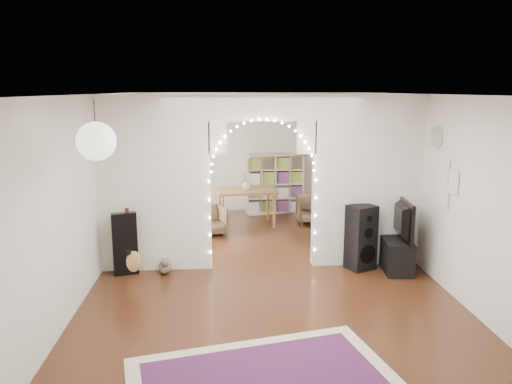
{
  "coord_description": "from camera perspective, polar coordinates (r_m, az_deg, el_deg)",
  "views": [
    {
      "loc": [
        -0.64,
        -7.58,
        2.77
      ],
      "look_at": [
        -0.08,
        0.3,
        1.14
      ],
      "focal_mm": 35.0,
      "sensor_mm": 36.0,
      "label": 1
    }
  ],
  "objects": [
    {
      "name": "guitar_case",
      "position": [
        7.81,
        -14.75,
        -5.76
      ],
      "size": [
        0.39,
        0.22,
        0.96
      ],
      "primitive_type": "cube",
      "rotation": [
        0.0,
        0.0,
        0.28
      ],
      "color": "black",
      "rests_on": "floor"
    },
    {
      "name": "floor_speaker",
      "position": [
        7.96,
        11.91,
        -5.11
      ],
      "size": [
        0.5,
        0.47,
        1.02
      ],
      "rotation": [
        0.0,
        0.0,
        0.43
      ],
      "color": "black",
      "rests_on": "floor"
    },
    {
      "name": "acoustic_guitar",
      "position": [
        7.83,
        -14.31,
        -6.45
      ],
      "size": [
        0.37,
        0.22,
        0.88
      ],
      "rotation": [
        0.0,
        0.0,
        -0.31
      ],
      "color": "tan",
      "rests_on": "floor"
    },
    {
      "name": "window",
      "position": [
        9.64,
        -15.03,
        3.69
      ],
      "size": [
        0.04,
        1.2,
        1.4
      ],
      "primitive_type": "cube",
      "color": "white",
      "rests_on": "wall_left"
    },
    {
      "name": "bookcase",
      "position": [
        11.34,
        2.18,
        0.99
      ],
      "size": [
        1.35,
        0.62,
        1.35
      ],
      "primitive_type": "cube",
      "rotation": [
        0.0,
        0.0,
        0.23
      ],
      "color": "beige",
      "rests_on": "floor"
    },
    {
      "name": "tv",
      "position": [
        8.05,
        15.73,
        -2.88
      ],
      "size": [
        0.25,
        1.08,
        0.62
      ],
      "primitive_type": "imported",
      "rotation": [
        0.0,
        0.0,
        1.47
      ],
      "color": "black",
      "rests_on": "media_console"
    },
    {
      "name": "paper_lantern",
      "position": [
        5.35,
        -17.79,
        5.55
      ],
      "size": [
        0.4,
        0.4,
        0.4
      ],
      "primitive_type": "sphere",
      "color": "white",
      "rests_on": "ceiling"
    },
    {
      "name": "wall_clock",
      "position": [
        7.67,
        20.03,
        5.95
      ],
      "size": [
        0.03,
        0.31,
        0.31
      ],
      "primitive_type": "cylinder",
      "rotation": [
        0.0,
        1.57,
        0.0
      ],
      "color": "white",
      "rests_on": "wall_right"
    },
    {
      "name": "wall_back",
      "position": [
        11.43,
        -0.85,
        4.52
      ],
      "size": [
        5.0,
        0.02,
        2.7
      ],
      "primitive_type": "cube",
      "color": "silver",
      "rests_on": "floor"
    },
    {
      "name": "flower_vase",
      "position": [
        10.23,
        -1.13,
        0.83
      ],
      "size": [
        0.2,
        0.2,
        0.19
      ],
      "primitive_type": "imported",
      "rotation": [
        0.0,
        0.0,
        0.09
      ],
      "color": "white",
      "rests_on": "dining_table"
    },
    {
      "name": "floor",
      "position": [
        8.09,
        0.69,
        -8.36
      ],
      "size": [
        7.5,
        7.5,
        0.0
      ],
      "primitive_type": "plane",
      "color": "black",
      "rests_on": "ground"
    },
    {
      "name": "wall_left",
      "position": [
        7.93,
        -17.59,
        0.8
      ],
      "size": [
        0.02,
        7.5,
        2.7
      ],
      "primitive_type": "cube",
      "color": "silver",
      "rests_on": "floor"
    },
    {
      "name": "media_console",
      "position": [
        8.21,
        15.51,
        -6.66
      ],
      "size": [
        0.5,
        1.04,
        0.5
      ],
      "primitive_type": "cube",
      "rotation": [
        0.0,
        0.0,
        -0.1
      ],
      "color": "black",
      "rests_on": "floor"
    },
    {
      "name": "fairy_lights",
      "position": [
        7.57,
        0.8,
        2.39
      ],
      "size": [
        1.64,
        0.04,
        1.6
      ],
      "primitive_type": null,
      "color": "#FFEABF",
      "rests_on": "divider_wall"
    },
    {
      "name": "picture_frames",
      "position": [
        7.39,
        20.95,
        0.99
      ],
      "size": [
        0.02,
        0.5,
        0.7
      ],
      "primitive_type": null,
      "color": "white",
      "rests_on": "wall_right"
    },
    {
      "name": "dining_chair_left",
      "position": [
        9.71,
        -5.42,
        -3.27
      ],
      "size": [
        0.77,
        0.78,
        0.55
      ],
      "primitive_type": "imported",
      "rotation": [
        0.0,
        0.0,
        0.37
      ],
      "color": "brown",
      "rests_on": "floor"
    },
    {
      "name": "dining_table",
      "position": [
        10.26,
        -1.13,
        -0.09
      ],
      "size": [
        1.27,
        0.91,
        0.76
      ],
      "rotation": [
        0.0,
        0.0,
        0.09
      ],
      "color": "brown",
      "rests_on": "floor"
    },
    {
      "name": "wall_right",
      "position": [
        8.32,
        18.14,
        1.25
      ],
      "size": [
        0.02,
        7.5,
        2.7
      ],
      "primitive_type": "cube",
      "color": "silver",
      "rests_on": "floor"
    },
    {
      "name": "divider_wall",
      "position": [
        7.72,
        0.72,
        1.63
      ],
      "size": [
        5.0,
        0.2,
        2.7
      ],
      "color": "silver",
      "rests_on": "floor"
    },
    {
      "name": "wall_front",
      "position": [
        4.13,
        5.09,
        -8.46
      ],
      "size": [
        5.0,
        0.02,
        2.7
      ],
      "primitive_type": "cube",
      "color": "silver",
      "rests_on": "floor"
    },
    {
      "name": "ceiling",
      "position": [
        7.6,
        0.74,
        11.13
      ],
      "size": [
        5.0,
        7.5,
        0.02
      ],
      "primitive_type": "cube",
      "color": "white",
      "rests_on": "wall_back"
    },
    {
      "name": "ceiling_fan",
      "position": [
        9.61,
        -0.27,
        9.45
      ],
      "size": [
        1.1,
        1.1,
        0.3
      ],
      "primitive_type": null,
      "color": "#B5913C",
      "rests_on": "ceiling"
    },
    {
      "name": "dining_chair_right",
      "position": [
        10.62,
        6.35,
        -1.96
      ],
      "size": [
        0.62,
        0.64,
        0.56
      ],
      "primitive_type": "imported",
      "rotation": [
        0.0,
        0.0,
        -0.03
      ],
      "color": "brown",
      "rests_on": "floor"
    },
    {
      "name": "tabby_cat",
      "position": [
        7.82,
        -10.34,
        -8.29
      ],
      "size": [
        0.23,
        0.47,
        0.31
      ],
      "rotation": [
        0.0,
        0.0,
        0.12
      ],
      "color": "brown",
      "rests_on": "floor"
    }
  ]
}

